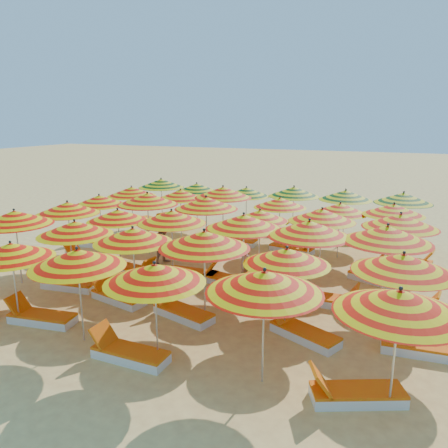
{
  "coord_description": "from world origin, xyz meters",
  "views": [
    {
      "loc": [
        5.55,
        -12.8,
        5.09
      ],
      "look_at": [
        0.0,
        0.5,
        1.6
      ],
      "focal_mm": 35.0,
      "sensor_mm": 36.0,
      "label": 1
    }
  ],
  "objects_px": {
    "lounger_12": "(230,281)",
    "lounger_13": "(327,300)",
    "umbrella_34": "(346,195)",
    "lounger_11": "(193,274)",
    "umbrella_21": "(260,216)",
    "umbrella_4": "(264,282)",
    "umbrella_22": "(322,215)",
    "lounger_22": "(358,239)",
    "lounger_4": "(68,284)",
    "lounger_8": "(424,348)",
    "lounger_15": "(90,242)",
    "lounger_16": "(378,278)",
    "lounger_1": "(41,317)",
    "umbrella_10": "(287,256)",
    "lounger_7": "(303,333)",
    "beachgoer_b": "(165,242)",
    "umbrella_25": "(180,194)",
    "umbrella_35": "(403,198)",
    "umbrella_2": "(77,258)",
    "umbrella_20": "(206,203)",
    "lounger_19": "(407,262)",
    "umbrella_7": "(75,228)",
    "umbrella_15": "(244,222)",
    "lounger_2": "(129,353)",
    "lounger_21": "(257,231)",
    "lounger_17": "(235,241)",
    "umbrella_32": "(246,192)",
    "umbrella_9": "(204,240)",
    "umbrella_14": "(172,217)",
    "umbrella_1": "(11,251)",
    "lounger_18": "(293,249)",
    "beachgoer_a": "(246,267)",
    "lounger_14": "(405,306)",
    "umbrella_19": "(147,199)",
    "lounger_5": "(118,296)",
    "umbrella_11": "(403,263)",
    "umbrella_3": "(155,273)",
    "umbrella_18": "(99,200)",
    "umbrella_8": "(133,235)",
    "lounger_3": "(355,394)",
    "umbrella_6": "(15,218)",
    "umbrella_28": "(340,208)",
    "umbrella_16": "(309,229)",
    "umbrella_23": "(400,221)",
    "lounger_10": "(133,270)"
  },
  "relations": [
    {
      "from": "umbrella_22",
      "to": "beachgoer_a",
      "type": "height_order",
      "value": "umbrella_22"
    },
    {
      "from": "umbrella_2",
      "to": "lounger_14",
      "type": "height_order",
      "value": "umbrella_2"
    },
    {
      "from": "umbrella_1",
      "to": "lounger_13",
      "type": "height_order",
      "value": "umbrella_1"
    },
    {
      "from": "umbrella_34",
      "to": "beachgoer_a",
      "type": "distance_m",
      "value": 6.81
    },
    {
      "from": "lounger_13",
      "to": "lounger_18",
      "type": "xyz_separation_m",
      "value": [
        -2.1,
        4.49,
        0.0
      ]
    },
    {
      "from": "umbrella_9",
      "to": "umbrella_20",
      "type": "bearing_deg",
      "value": 114.35
    },
    {
      "from": "umbrella_14",
      "to": "lounger_13",
      "type": "distance_m",
      "value": 5.38
    },
    {
      "from": "umbrella_22",
      "to": "lounger_1",
      "type": "height_order",
      "value": "umbrella_22"
    },
    {
      "from": "umbrella_20",
      "to": "umbrella_34",
      "type": "height_order",
      "value": "umbrella_20"
    },
    {
      "from": "umbrella_32",
      "to": "lounger_2",
      "type": "relative_size",
      "value": 1.54
    },
    {
      "from": "umbrella_6",
      "to": "umbrella_10",
      "type": "distance_m",
      "value": 8.55
    },
    {
      "from": "lounger_16",
      "to": "beachgoer_b",
      "type": "height_order",
      "value": "beachgoer_b"
    },
    {
      "from": "umbrella_22",
      "to": "lounger_22",
      "type": "height_order",
      "value": "umbrella_22"
    },
    {
      "from": "lounger_18",
      "to": "umbrella_2",
      "type": "bearing_deg",
      "value": -96.82
    },
    {
      "from": "umbrella_21",
      "to": "lounger_2",
      "type": "bearing_deg",
      "value": -96.34
    },
    {
      "from": "umbrella_8",
      "to": "lounger_3",
      "type": "distance_m",
      "value": 6.8
    },
    {
      "from": "umbrella_3",
      "to": "umbrella_18",
      "type": "relative_size",
      "value": 1.13
    },
    {
      "from": "umbrella_6",
      "to": "umbrella_4",
      "type": "bearing_deg",
      "value": -14.0
    },
    {
      "from": "lounger_14",
      "to": "beachgoer_b",
      "type": "height_order",
      "value": "beachgoer_b"
    },
    {
      "from": "umbrella_16",
      "to": "lounger_4",
      "type": "relative_size",
      "value": 1.5
    },
    {
      "from": "umbrella_18",
      "to": "umbrella_19",
      "type": "relative_size",
      "value": 0.82
    },
    {
      "from": "umbrella_9",
      "to": "lounger_7",
      "type": "distance_m",
      "value": 3.27
    },
    {
      "from": "umbrella_7",
      "to": "umbrella_15",
      "type": "relative_size",
      "value": 0.9
    },
    {
      "from": "lounger_12",
      "to": "lounger_13",
      "type": "height_order",
      "value": "same"
    },
    {
      "from": "umbrella_10",
      "to": "lounger_7",
      "type": "height_order",
      "value": "umbrella_10"
    },
    {
      "from": "lounger_16",
      "to": "lounger_19",
      "type": "height_order",
      "value": "same"
    },
    {
      "from": "umbrella_11",
      "to": "lounger_10",
      "type": "distance_m",
      "value": 8.71
    },
    {
      "from": "lounger_15",
      "to": "lounger_16",
      "type": "relative_size",
      "value": 0.97
    },
    {
      "from": "umbrella_9",
      "to": "lounger_11",
      "type": "relative_size",
      "value": 1.66
    },
    {
      "from": "umbrella_2",
      "to": "umbrella_20",
      "type": "xyz_separation_m",
      "value": [
        0.14,
        6.59,
        0.12
      ]
    },
    {
      "from": "umbrella_19",
      "to": "lounger_5",
      "type": "relative_size",
      "value": 1.62
    },
    {
      "from": "lounger_4",
      "to": "lounger_8",
      "type": "xyz_separation_m",
      "value": [
        9.99,
        -0.02,
        0.0
      ]
    },
    {
      "from": "lounger_3",
      "to": "beachgoer_b",
      "type": "xyz_separation_m",
      "value": [
        -7.27,
        5.61,
        0.61
      ]
    },
    {
      "from": "umbrella_21",
      "to": "umbrella_35",
      "type": "distance_m",
      "value": 6.23
    },
    {
      "from": "umbrella_28",
      "to": "lounger_15",
      "type": "distance_m",
      "value": 10.04
    },
    {
      "from": "umbrella_1",
      "to": "umbrella_10",
      "type": "height_order",
      "value": "umbrella_10"
    },
    {
      "from": "umbrella_25",
      "to": "umbrella_35",
      "type": "bearing_deg",
      "value": 12.04
    },
    {
      "from": "umbrella_21",
      "to": "umbrella_4",
      "type": "bearing_deg",
      "value": -71.25
    },
    {
      "from": "umbrella_34",
      "to": "lounger_11",
      "type": "xyz_separation_m",
      "value": [
        -3.93,
        -6.23,
        -1.87
      ]
    },
    {
      "from": "umbrella_11",
      "to": "umbrella_22",
      "type": "height_order",
      "value": "umbrella_11"
    },
    {
      "from": "umbrella_11",
      "to": "lounger_11",
      "type": "height_order",
      "value": "umbrella_11"
    },
    {
      "from": "umbrella_23",
      "to": "beachgoer_b",
      "type": "xyz_separation_m",
      "value": [
        -7.75,
        -0.7,
        -1.34
      ]
    },
    {
      "from": "umbrella_21",
      "to": "lounger_8",
      "type": "xyz_separation_m",
      "value": [
        5.16,
        -4.04,
        -1.73
      ]
    },
    {
      "from": "umbrella_1",
      "to": "lounger_15",
      "type": "bearing_deg",
      "value": 114.89
    },
    {
      "from": "umbrella_2",
      "to": "lounger_21",
      "type": "relative_size",
      "value": 1.26
    },
    {
      "from": "umbrella_4",
      "to": "beachgoer_b",
      "type": "relative_size",
      "value": 1.7
    },
    {
      "from": "umbrella_14",
      "to": "umbrella_22",
      "type": "bearing_deg",
      "value": 26.1
    },
    {
      "from": "lounger_4",
      "to": "beachgoer_b",
      "type": "height_order",
      "value": "beachgoer_b"
    },
    {
      "from": "umbrella_34",
      "to": "umbrella_10",
      "type": "bearing_deg",
      "value": -91.32
    },
    {
      "from": "umbrella_20",
      "to": "lounger_17",
      "type": "xyz_separation_m",
      "value": [
        0.23,
        2.32,
        -1.99
      ]
    }
  ]
}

